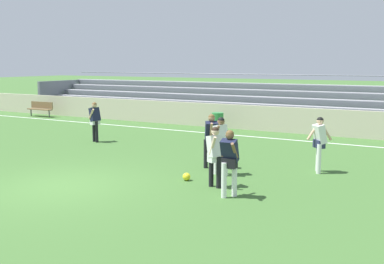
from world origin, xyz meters
TOP-DOWN VIEW (x-y plane):
  - ground_plane at (0.00, 0.00)m, footprint 160.00×160.00m
  - field_line_sideline at (0.00, 10.12)m, footprint 44.00×0.12m
  - sideline_wall at (0.00, 12.02)m, footprint 48.00×0.16m
  - bleacher_stand at (-1.28, 15.11)m, footprint 27.76×4.34m
  - bench_near_bin at (-12.73, 11.01)m, footprint 1.80×0.40m
  - trash_bin at (-0.67, 10.92)m, footprint 0.55×0.55m
  - player_white_deep_cover at (3.18, 3.17)m, footprint 0.47×0.56m
  - player_white_pressing_high at (3.62, 1.90)m, footprint 0.46×0.58m
  - player_dark_wide_right at (4.31, 1.29)m, footprint 0.45×0.61m
  - player_dark_wide_left at (2.54, 3.84)m, footprint 0.53×0.68m
  - player_dark_on_ball at (-3.77, 5.69)m, footprint 0.44×0.57m
  - player_white_trailing_run at (5.60, 4.89)m, footprint 0.70×0.51m
  - soccer_ball at (2.63, 2.13)m, footprint 0.22×0.22m

SIDE VIEW (x-z plane):
  - ground_plane at x=0.00m, z-range 0.00..0.00m
  - field_line_sideline at x=0.00m, z-range 0.00..0.01m
  - soccer_ball at x=2.63m, z-range 0.00..0.22m
  - trash_bin at x=-0.67m, z-range 0.00..0.89m
  - bench_near_bin at x=-12.73m, z-range 0.10..1.00m
  - sideline_wall at x=0.00m, z-range 0.00..1.21m
  - player_white_pressing_high at x=3.62m, z-range 0.15..1.76m
  - player_dark_on_ball at x=-3.77m, z-range 0.16..1.82m
  - player_dark_wide_right at x=4.31m, z-range 0.16..1.82m
  - player_white_trailing_run at x=5.60m, z-range 0.16..1.84m
  - player_dark_wide_left at x=2.54m, z-range 0.16..1.86m
  - player_white_deep_cover at x=3.18m, z-range 0.17..1.88m
  - bleacher_stand at x=-1.28m, z-range -0.20..2.40m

